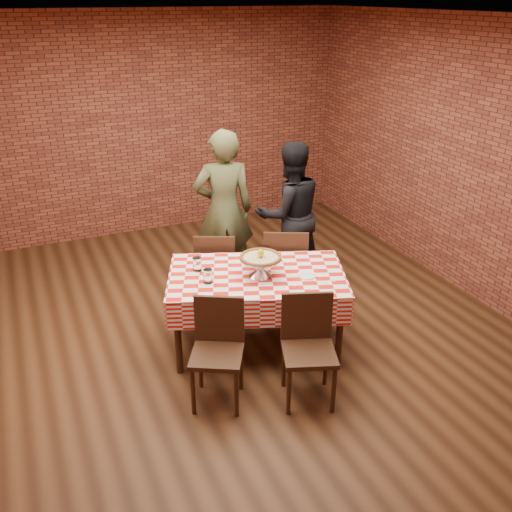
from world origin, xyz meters
The scene contains 19 objects.
ground centered at (0.00, 0.00, 0.00)m, with size 6.00×6.00×0.00m, color black.
back_wall centered at (0.00, 3.00, 1.45)m, with size 5.50×5.50×0.00m, color maroon.
table centered at (0.18, -0.30, 0.38)m, with size 1.57×0.94×0.75m, color #351D10.
tablecloth centered at (0.18, -0.30, 0.62)m, with size 1.60×0.98×0.27m, color red, non-canonical shape.
pizza_stand centered at (0.20, -0.34, 0.84)m, with size 0.38×0.38×0.17m, color silver, non-canonical shape.
pizza centered at (0.20, -0.34, 0.93)m, with size 0.37×0.37×0.03m, color beige.
lemon centered at (0.20, -0.34, 0.98)m, with size 0.06×0.06×0.08m, color gold.
water_glass_left centered at (-0.28, -0.28, 0.82)m, with size 0.08×0.08×0.13m, color white.
water_glass_right centered at (-0.29, -0.01, 0.82)m, with size 0.08×0.08×0.13m, color white.
side_plate centered at (0.57, -0.51, 0.76)m, with size 0.17×0.17×0.01m, color white.
sweetener_packet_a centered at (0.65, -0.70, 0.76)m, with size 0.05×0.04×0.01m, color white.
sweetener_packet_b centered at (0.74, -0.68, 0.76)m, with size 0.05×0.04×0.01m, color white.
condiment_caddy centered at (0.35, -0.08, 0.83)m, with size 0.11×0.09×0.15m, color silver.
chair_near_left centered at (-0.44, -0.92, 0.44)m, with size 0.40×0.40×0.88m, color #351D10, non-canonical shape.
chair_near_right centered at (0.24, -1.19, 0.45)m, with size 0.42×0.42×0.90m, color #351D10, non-canonical shape.
chair_far_left centered at (0.09, 0.55, 0.44)m, with size 0.41×0.41×0.89m, color #351D10, non-canonical shape.
chair_far_right centered at (0.75, 0.28, 0.46)m, with size 0.45×0.45×0.93m, color #351D10, non-canonical shape.
diner_olive centered at (0.36, 1.02, 0.90)m, with size 0.65×0.43×1.79m, color #484E2C.
diner_black centered at (1.06, 0.81, 0.82)m, with size 0.80×0.62×1.64m, color black.
Camera 1 is at (-1.66, -4.48, 3.07)m, focal length 39.82 mm.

